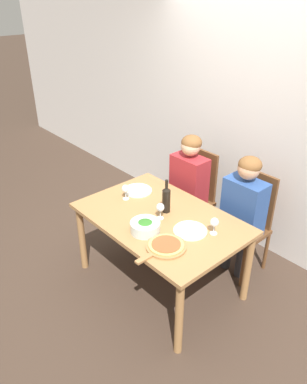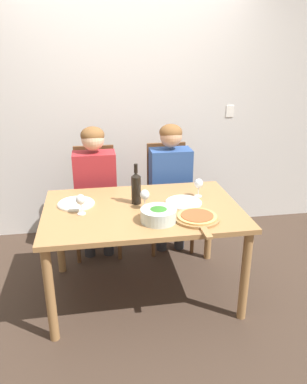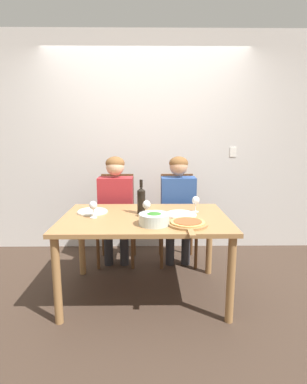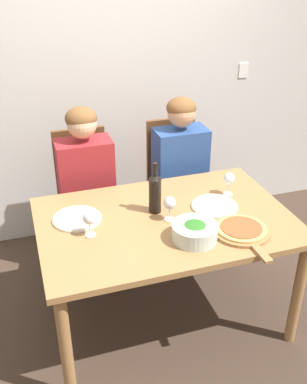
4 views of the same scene
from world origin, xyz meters
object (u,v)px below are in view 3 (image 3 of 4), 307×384
Objects in this scene: person_man at (178,200)px; wine_glass_centre at (147,206)px; chair_right at (177,216)px; wine_glass_left at (93,206)px; dinner_plate_left at (92,211)px; pizza_on_board at (188,224)px; dinner_plate_right at (181,214)px; wine_glass_right at (196,201)px; chair_left at (117,216)px; wine_bottle at (141,200)px; broccoli_bowl at (154,219)px; person_woman at (116,200)px.

person_man is 0.81m from wine_glass_centre.
chair_right is 1.22m from wine_glass_left.
dinner_plate_left is 0.94m from pizza_on_board.
dinner_plate_right is 0.61× the size of pizza_on_board.
wine_glass_right reaches higher than dinner_plate_left.
chair_left is at bearing 140.68° from wine_glass_right.
wine_bottle is 0.37m from broccoli_bowl.
person_man is 3.89× the size of wine_bottle.
dinner_plate_right is 1.86× the size of wine_glass_right.
person_woman is 1.19m from pizza_on_board.
wine_glass_left is at bearing -162.02° from wine_bottle.
person_woman reaches higher than pizza_on_board.
wine_glass_left is 1.00× the size of wine_glass_centre.
chair_left is 0.73m from dinner_plate_left.
broccoli_bowl is at bearing -34.35° from dinner_plate_left.
person_woman is at bearing 74.37° from dinner_plate_left.
wine_glass_right is 0.49m from wine_glass_centre.
person_man is 0.73m from wine_bottle.
wine_glass_centre is (0.35, -0.84, 0.32)m from chair_left.
broccoli_bowl is at bearing -21.48° from wine_glass_left.
dinner_plate_left is 1.00× the size of dinner_plate_right.
person_man is at bearing 42.21° from wine_glass_left.
person_man is 4.96× the size of broccoli_bowl.
chair_left is 1.17m from broccoli_bowl.
chair_left is at bearing 82.61° from wine_glass_left.
chair_left and chair_right have the same top height.
wine_bottle is at bearing 108.13° from broccoli_bowl.
chair_left is 2.21× the size of pizza_on_board.
wine_glass_right is (0.13, 0.42, 0.09)m from pizza_on_board.
wine_bottle is 2.10× the size of wine_glass_left.
wine_bottle is 2.10× the size of wine_glass_right.
chair_right is at bearing 87.15° from dinner_plate_right.
wine_bottle is at bearing -67.13° from chair_left.
pizza_on_board is at bearing -54.71° from person_woman.
chair_left is 1.10m from wine_glass_right.
broccoli_bowl is at bearing -66.22° from person_woman.
wine_glass_centre is at bearing -67.10° from wine_bottle.
dinner_plate_right is (-0.04, -0.67, 0.02)m from person_man.
chair_right is 2.21× the size of pizza_on_board.
wine_glass_centre is (-0.06, 0.23, 0.06)m from broccoli_bowl.
chair_left reaches higher than dinner_plate_right.
wine_bottle is 0.48m from dinner_plate_left.
wine_bottle is at bearing 17.98° from wine_glass_left.
person_man is 0.99m from broccoli_bowl.
wine_glass_right is at bearing -39.32° from chair_left.
wine_glass_left and wine_glass_centre have the same top height.
person_woman is 0.81m from wine_glass_centre.
broccoli_bowl is (-0.29, -1.06, 0.27)m from chair_right.
chair_right is 0.82× the size of person_woman.
wine_glass_right is (0.15, 0.12, 0.10)m from dinner_plate_right.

